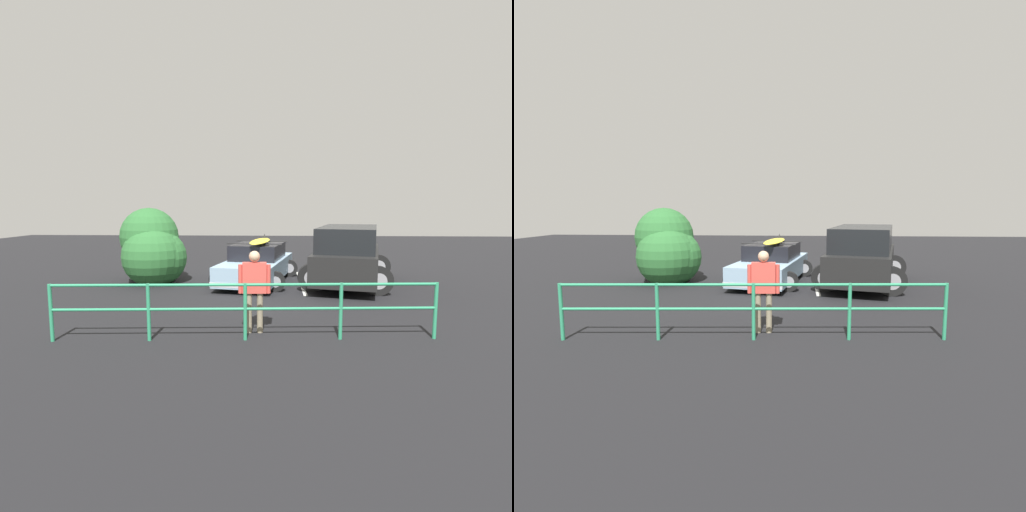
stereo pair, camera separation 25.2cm
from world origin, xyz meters
The scene contains 7 objects.
ground_plane centered at (0.00, 0.00, -0.01)m, with size 44.00×44.00×0.02m, color black.
parking_stripe centered at (-1.17, 0.24, 0.00)m, with size 4.18×0.12×0.00m, color silver.
sedan_car centered at (0.31, 0.19, 0.61)m, with size 2.85×4.67×1.56m.
suv_car centered at (-2.65, 0.49, 0.98)m, with size 3.37×5.14×1.88m.
person_bystander centered at (0.11, 5.70, 0.99)m, with size 0.64×0.22×1.64m.
railing_fence centered at (0.26, 6.16, 0.72)m, with size 7.26×0.58×1.09m.
bush_near_left centered at (3.79, 0.41, 1.03)m, with size 2.27×2.39×2.58m.
Camera 2 is at (-0.55, 13.41, 2.48)m, focal length 28.00 mm.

